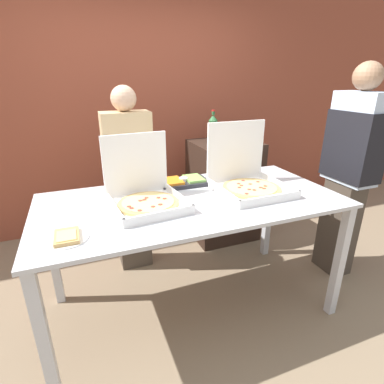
# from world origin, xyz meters

# --- Properties ---
(ground_plane) EXTENTS (16.00, 16.00, 0.00)m
(ground_plane) POSITION_xyz_m (0.00, 0.00, 0.00)
(ground_plane) COLOR #847056
(brick_wall_behind) EXTENTS (10.00, 0.06, 2.80)m
(brick_wall_behind) POSITION_xyz_m (0.00, 1.70, 1.40)
(brick_wall_behind) COLOR brown
(brick_wall_behind) RESTS_ON ground_plane
(buffet_table) EXTENTS (2.03, 0.98, 0.91)m
(buffet_table) POSITION_xyz_m (0.00, 0.00, 0.81)
(buffet_table) COLOR silver
(buffet_table) RESTS_ON ground_plane
(pizza_box_near_right) EXTENTS (0.48, 0.50, 0.47)m
(pizza_box_near_right) POSITION_xyz_m (0.44, 0.03, 1.00)
(pizza_box_near_right) COLOR white
(pizza_box_near_right) RESTS_ON buffet_table
(pizza_box_near_left) EXTENTS (0.48, 0.49, 0.44)m
(pizza_box_near_left) POSITION_xyz_m (-0.32, 0.02, 0.99)
(pizza_box_near_left) COLOR white
(pizza_box_near_left) RESTS_ON buffet_table
(paper_plate_front_right) EXTENTS (0.22, 0.22, 0.03)m
(paper_plate_front_right) POSITION_xyz_m (-0.79, -0.28, 0.93)
(paper_plate_front_right) COLOR white
(paper_plate_front_right) RESTS_ON buffet_table
(veggie_tray) EXTENTS (0.38, 0.23, 0.05)m
(veggie_tray) POSITION_xyz_m (0.04, 0.30, 0.94)
(veggie_tray) COLOR #28282D
(veggie_tray) RESTS_ON buffet_table
(sideboard_podium) EXTENTS (0.67, 0.57, 1.07)m
(sideboard_podium) POSITION_xyz_m (0.74, 0.96, 0.53)
(sideboard_podium) COLOR black
(sideboard_podium) RESTS_ON ground_plane
(soda_bottle) EXTENTS (0.09, 0.09, 0.31)m
(soda_bottle) POSITION_xyz_m (0.63, 1.04, 1.20)
(soda_bottle) COLOR #2D6638
(soda_bottle) RESTS_ON sideboard_podium
(soda_can_silver) EXTENTS (0.07, 0.07, 0.12)m
(soda_can_silver) POSITION_xyz_m (0.77, 0.82, 1.13)
(soda_can_silver) COLOR silver
(soda_can_silver) RESTS_ON sideboard_podium
(person_guest_plaid) EXTENTS (0.40, 0.22, 1.63)m
(person_guest_plaid) POSITION_xyz_m (-0.29, 0.76, 0.85)
(person_guest_plaid) COLOR #473D33
(person_guest_plaid) RESTS_ON ground_plane
(person_server_vest) EXTENTS (0.24, 0.42, 1.80)m
(person_server_vest) POSITION_xyz_m (1.41, 0.00, 1.02)
(person_server_vest) COLOR #473D33
(person_server_vest) RESTS_ON ground_plane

